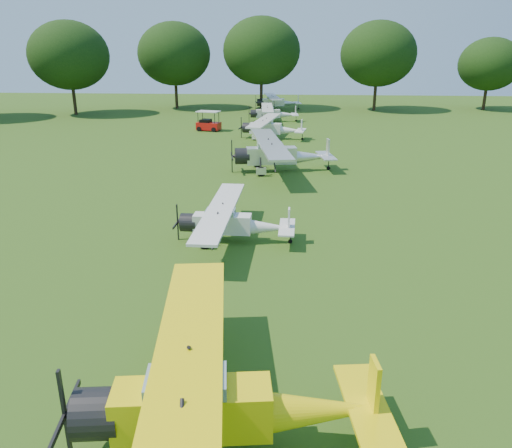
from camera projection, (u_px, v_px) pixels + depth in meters
The scene contains 9 objects.
ground at pixel (225, 274), 20.51m from camera, with size 160.00×160.00×0.00m, color #1D4C13.
tree_belt at pixel (321, 70), 17.70m from camera, with size 137.36×130.27×14.52m.
aircraft_2 at pixel (217, 402), 11.15m from camera, with size 7.45×11.83×2.32m.
aircraft_3 at pixel (231, 221), 23.58m from camera, with size 5.69×9.05×1.79m.
aircraft_4 at pixel (279, 153), 36.82m from camera, with size 7.74×12.25×2.41m.
aircraft_5 at pixel (270, 127), 49.80m from camera, with size 6.64×10.52×2.07m.
aircraft_6 at pixel (272, 112), 61.24m from camera, with size 6.13×9.77×1.92m.
aircraft_7 at pixel (277, 101), 72.76m from camera, with size 6.73×10.67×2.09m.
golf_cart at pixel (208, 124), 54.79m from camera, with size 2.76×2.04×2.13m.
Camera 1 is at (2.62, -18.46, 8.86)m, focal length 35.00 mm.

